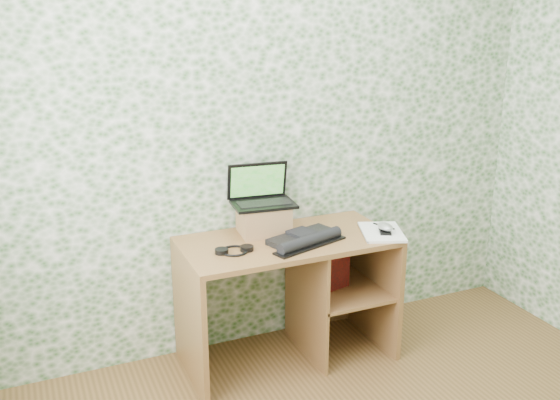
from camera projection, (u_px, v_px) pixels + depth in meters
name	position (u px, v px, depth m)	size (l,w,h in m)	color
wall_back	(266.00, 133.00, 3.61)	(3.50, 3.50, 0.00)	white
desk	(298.00, 278.00, 3.64)	(1.20, 0.60, 0.75)	brown
riser	(264.00, 219.00, 3.57)	(0.28, 0.23, 0.17)	#8C603F
laptop	(261.00, 195.00, 3.56)	(0.37, 0.28, 0.23)	black
keyboard	(305.00, 239.00, 3.44)	(0.47, 0.36, 0.07)	black
headphones	(234.00, 250.00, 3.31)	(0.21, 0.17, 0.03)	black
notepad	(382.00, 232.00, 3.59)	(0.23, 0.32, 0.02)	white
mouse	(385.00, 229.00, 3.56)	(0.07, 0.12, 0.04)	#B0B0B2
pen	(384.00, 226.00, 3.65)	(0.01, 0.01, 0.15)	black
red_box	(332.00, 268.00, 3.68)	(0.22, 0.07, 0.27)	maroon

